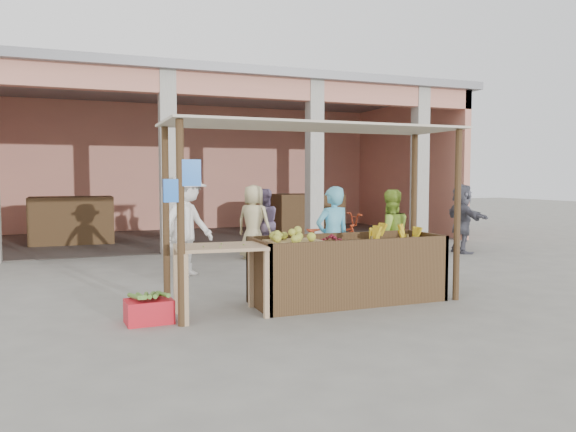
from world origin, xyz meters
name	(u,v)px	position (x,y,z in m)	size (l,w,h in m)	color
ground	(314,304)	(0.00, 0.00, 0.00)	(60.00, 60.00, 0.00)	slate
market_building	(187,141)	(0.05, 8.93, 2.70)	(14.40, 6.40, 4.20)	tan
fruit_stall	(348,273)	(0.50, 0.00, 0.40)	(2.60, 0.95, 0.80)	#4F371F
stall_awning	(312,156)	(-0.01, 0.06, 1.98)	(4.09, 1.35, 2.39)	#4F371F
banana_heap	(389,235)	(1.12, -0.05, 0.89)	(1.02, 0.56, 0.19)	yellow
melon_tray	(295,239)	(-0.25, 0.06, 0.89)	(0.72, 0.62, 0.19)	tan
berry_heap	(331,240)	(0.25, 0.00, 0.86)	(0.39, 0.32, 0.12)	maroon
side_table	(220,257)	(-1.32, -0.15, 0.73)	(1.13, 0.81, 0.87)	tan
papaya_pile	(220,238)	(-1.32, -0.15, 0.96)	(0.64, 0.37, 0.18)	#469330
red_crate	(149,311)	(-2.18, -0.17, 0.14)	(0.53, 0.38, 0.28)	red
plantain_bundle	(149,296)	(-2.18, -0.17, 0.32)	(0.43, 0.30, 0.09)	#578731
produce_sacks	(327,237)	(2.57, 5.09, 0.29)	(0.77, 0.48, 0.59)	maroon
vendor_blue	(333,235)	(0.64, 0.75, 0.83)	(0.63, 0.46, 1.67)	#5BC1E5
vendor_green	(390,234)	(1.79, 1.03, 0.79)	(0.76, 0.44, 1.58)	#A0C93C
motorcycle	(327,240)	(1.38, 2.53, 0.54)	(2.08, 0.72, 1.08)	#A93518
shopper_a	(187,220)	(-1.15, 2.77, 0.96)	(1.24, 0.62, 1.93)	white
shopper_c	(254,218)	(0.52, 4.28, 0.85)	(0.82, 0.53, 1.71)	tan
shopper_d	(462,217)	(5.15, 3.47, 0.82)	(1.51, 0.62, 1.63)	#4E4E5A
shopper_f	(264,220)	(0.82, 4.49, 0.79)	(0.77, 0.45, 1.59)	slate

